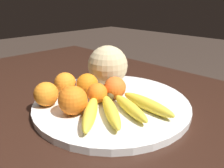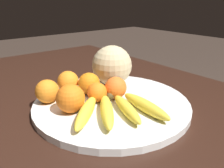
{
  "view_description": "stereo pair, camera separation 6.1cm",
  "coord_description": "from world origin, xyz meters",
  "px_view_note": "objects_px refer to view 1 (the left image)",
  "views": [
    {
      "loc": [
        -0.46,
        0.4,
        1.03
      ],
      "look_at": [
        -0.05,
        -0.0,
        0.81
      ],
      "focal_mm": 35.0,
      "sensor_mm": 36.0,
      "label": 1
    },
    {
      "loc": [
        -0.5,
        0.36,
        1.03
      ],
      "look_at": [
        -0.05,
        -0.0,
        0.81
      ],
      "focal_mm": 35.0,
      "sensor_mm": 36.0,
      "label": 2
    }
  ],
  "objects_px": {
    "orange_front_left": "(73,100)",
    "produce_tag": "(79,100)",
    "kitchen_table": "(100,127)",
    "orange_back_left": "(97,93)",
    "banana_bunch": "(120,109)",
    "orange_front_right": "(115,88)",
    "fruit_bowl": "(112,103)",
    "orange_back_right": "(65,83)",
    "melon": "(108,66)",
    "orange_mid_center": "(87,84)",
    "orange_top_small": "(46,94)"
  },
  "relations": [
    {
      "from": "orange_front_right",
      "to": "produce_tag",
      "type": "relative_size",
      "value": 0.75
    },
    {
      "from": "melon",
      "to": "orange_top_small",
      "type": "relative_size",
      "value": 2.0
    },
    {
      "from": "melon",
      "to": "produce_tag",
      "type": "bearing_deg",
      "value": 102.82
    },
    {
      "from": "fruit_bowl",
      "to": "orange_mid_center",
      "type": "bearing_deg",
      "value": 17.29
    },
    {
      "from": "orange_mid_center",
      "to": "orange_back_right",
      "type": "relative_size",
      "value": 1.0
    },
    {
      "from": "orange_mid_center",
      "to": "orange_back_left",
      "type": "xyz_separation_m",
      "value": [
        -0.06,
        0.01,
        -0.01
      ]
    },
    {
      "from": "orange_front_left",
      "to": "orange_mid_center",
      "type": "distance_m",
      "value": 0.12
    },
    {
      "from": "fruit_bowl",
      "to": "melon",
      "type": "height_order",
      "value": "melon"
    },
    {
      "from": "banana_bunch",
      "to": "orange_mid_center",
      "type": "height_order",
      "value": "orange_mid_center"
    },
    {
      "from": "orange_front_left",
      "to": "produce_tag",
      "type": "distance_m",
      "value": 0.09
    },
    {
      "from": "fruit_bowl",
      "to": "orange_top_small",
      "type": "xyz_separation_m",
      "value": [
        0.1,
        0.15,
        0.04
      ]
    },
    {
      "from": "fruit_bowl",
      "to": "orange_back_left",
      "type": "bearing_deg",
      "value": 63.23
    },
    {
      "from": "orange_front_left",
      "to": "orange_front_right",
      "type": "xyz_separation_m",
      "value": [
        -0.01,
        -0.14,
        -0.0
      ]
    },
    {
      "from": "banana_bunch",
      "to": "orange_back_right",
      "type": "relative_size",
      "value": 3.5
    },
    {
      "from": "orange_front_left",
      "to": "produce_tag",
      "type": "bearing_deg",
      "value": -46.83
    },
    {
      "from": "fruit_bowl",
      "to": "orange_back_right",
      "type": "height_order",
      "value": "orange_back_right"
    },
    {
      "from": "fruit_bowl",
      "to": "orange_front_right",
      "type": "height_order",
      "value": "orange_front_right"
    },
    {
      "from": "melon",
      "to": "banana_bunch",
      "type": "xyz_separation_m",
      "value": [
        -0.17,
        0.12,
        -0.05
      ]
    },
    {
      "from": "orange_front_right",
      "to": "orange_mid_center",
      "type": "xyz_separation_m",
      "value": [
        0.07,
        0.04,
        0.0
      ]
    },
    {
      "from": "orange_back_right",
      "to": "banana_bunch",
      "type": "bearing_deg",
      "value": -173.95
    },
    {
      "from": "orange_front_right",
      "to": "produce_tag",
      "type": "distance_m",
      "value": 0.11
    },
    {
      "from": "orange_mid_center",
      "to": "produce_tag",
      "type": "xyz_separation_m",
      "value": [
        -0.01,
        0.04,
        -0.03
      ]
    },
    {
      "from": "orange_front_right",
      "to": "produce_tag",
      "type": "bearing_deg",
      "value": 54.61
    },
    {
      "from": "fruit_bowl",
      "to": "orange_back_left",
      "type": "xyz_separation_m",
      "value": [
        0.02,
        0.04,
        0.04
      ]
    },
    {
      "from": "kitchen_table",
      "to": "banana_bunch",
      "type": "xyz_separation_m",
      "value": [
        -0.13,
        0.04,
        0.13
      ]
    },
    {
      "from": "banana_bunch",
      "to": "orange_front_right",
      "type": "distance_m",
      "value": 0.1
    },
    {
      "from": "kitchen_table",
      "to": "produce_tag",
      "type": "height_order",
      "value": "produce_tag"
    },
    {
      "from": "melon",
      "to": "orange_back_left",
      "type": "distance_m",
      "value": 0.15
    },
    {
      "from": "kitchen_table",
      "to": "orange_top_small",
      "type": "xyz_separation_m",
      "value": [
        0.05,
        0.15,
        0.15
      ]
    },
    {
      "from": "orange_back_right",
      "to": "orange_mid_center",
      "type": "bearing_deg",
      "value": -143.58
    },
    {
      "from": "fruit_bowl",
      "to": "orange_back_right",
      "type": "xyz_separation_m",
      "value": [
        0.14,
        0.07,
        0.04
      ]
    },
    {
      "from": "banana_bunch",
      "to": "orange_front_right",
      "type": "bearing_deg",
      "value": 168.22
    },
    {
      "from": "fruit_bowl",
      "to": "banana_bunch",
      "type": "relative_size",
      "value": 1.9
    },
    {
      "from": "orange_front_right",
      "to": "orange_back_right",
      "type": "distance_m",
      "value": 0.15
    },
    {
      "from": "banana_bunch",
      "to": "orange_front_left",
      "type": "bearing_deg",
      "value": -110.61
    },
    {
      "from": "produce_tag",
      "to": "melon",
      "type": "bearing_deg",
      "value": -64.96
    },
    {
      "from": "melon",
      "to": "orange_top_small",
      "type": "distance_m",
      "value": 0.23
    },
    {
      "from": "kitchen_table",
      "to": "orange_back_left",
      "type": "height_order",
      "value": "orange_back_left"
    },
    {
      "from": "melon",
      "to": "orange_front_left",
      "type": "xyz_separation_m",
      "value": [
        -0.09,
        0.2,
        -0.03
      ]
    },
    {
      "from": "fruit_bowl",
      "to": "melon",
      "type": "bearing_deg",
      "value": -38.64
    },
    {
      "from": "banana_bunch",
      "to": "orange_front_right",
      "type": "relative_size",
      "value": 3.61
    },
    {
      "from": "orange_back_left",
      "to": "orange_front_left",
      "type": "bearing_deg",
      "value": 94.13
    },
    {
      "from": "melon",
      "to": "produce_tag",
      "type": "distance_m",
      "value": 0.16
    },
    {
      "from": "banana_bunch",
      "to": "kitchen_table",
      "type": "bearing_deg",
      "value": -172.34
    },
    {
      "from": "kitchen_table",
      "to": "orange_back_right",
      "type": "height_order",
      "value": "orange_back_right"
    },
    {
      "from": "orange_front_right",
      "to": "orange_mid_center",
      "type": "distance_m",
      "value": 0.09
    },
    {
      "from": "banana_bunch",
      "to": "produce_tag",
      "type": "distance_m",
      "value": 0.14
    },
    {
      "from": "orange_front_left",
      "to": "orange_back_left",
      "type": "distance_m",
      "value": 0.09
    },
    {
      "from": "orange_front_right",
      "to": "orange_back_left",
      "type": "height_order",
      "value": "orange_front_right"
    },
    {
      "from": "orange_front_right",
      "to": "orange_mid_center",
      "type": "bearing_deg",
      "value": 30.34
    }
  ]
}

